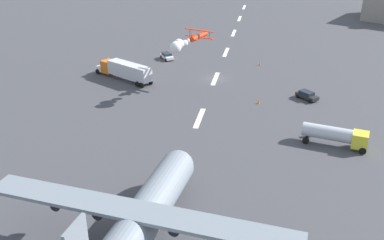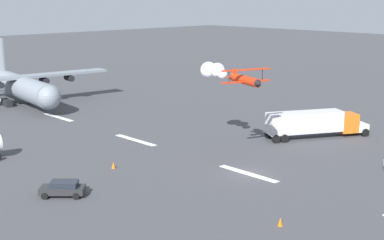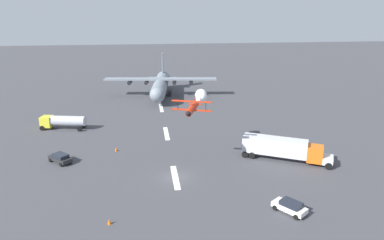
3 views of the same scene
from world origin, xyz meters
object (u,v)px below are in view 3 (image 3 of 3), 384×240
Objects in this scene: stunt_biplane_red at (199,99)px; traffic_cone_near at (109,221)px; followme_car_yellow at (290,206)px; semi_truck_orange at (283,148)px; airport_staff_sedan at (60,158)px; traffic_cone_far at (116,149)px; cargo_transport_plane at (160,85)px; fuel_tanker_truck at (63,121)px.

stunt_biplane_red is 17.24× the size of traffic_cone_near.
traffic_cone_near is (0.44, 21.96, -0.44)m from followme_car_yellow.
semi_truck_orange is 16.32m from followme_car_yellow.
followme_car_yellow is at bearing -157.32° from stunt_biplane_red.
airport_staff_sedan is 5.75× the size of traffic_cone_far.
cargo_transport_plane reaches higher than airport_staff_sedan.
stunt_biplane_red is at bearing -123.04° from fuel_tanker_truck.
followme_car_yellow is 5.90× the size of traffic_cone_near.
cargo_transport_plane is at bearing -14.04° from traffic_cone_far.
traffic_cone_near is at bearing -178.12° from traffic_cone_far.
cargo_transport_plane is 43.10× the size of traffic_cone_near.
cargo_transport_plane is 7.49× the size of airport_staff_sedan.
cargo_transport_plane is 3.35× the size of fuel_tanker_truck.
cargo_transport_plane is 43.10× the size of traffic_cone_far.
stunt_biplane_red reaches higher than airport_staff_sedan.
stunt_biplane_red is at bearing -34.73° from traffic_cone_near.
fuel_tanker_truck reaches higher than traffic_cone_near.
traffic_cone_near is (-36.63, -12.61, -1.37)m from fuel_tanker_truck.
fuel_tanker_truck is 38.76m from traffic_cone_near.
traffic_cone_near is (-14.97, 27.17, -1.75)m from semi_truck_orange.
traffic_cone_far is (22.77, 0.75, 0.00)m from traffic_cone_near.
cargo_transport_plane reaches higher than stunt_biplane_red.
cargo_transport_plane is at bearing -8.38° from traffic_cone_near.
fuel_tanker_truck is (21.66, 39.78, -0.38)m from semi_truck_orange.
followme_car_yellow is at bearing -137.00° from fuel_tanker_truck.
stunt_biplane_red reaches higher than semi_truck_orange.
followme_car_yellow is (-37.07, -34.57, -0.93)m from fuel_tanker_truck.
stunt_biplane_red is 2.92× the size of followme_car_yellow.
cargo_transport_plane reaches higher than semi_truck_orange.
airport_staff_sedan reaches higher than traffic_cone_near.
traffic_cone_far is at bearing 165.96° from cargo_transport_plane.
cargo_transport_plane is 43.79m from stunt_biplane_red.
airport_staff_sedan is (3.99, 36.64, -1.31)m from semi_truck_orange.
fuel_tanker_truck is at bearing 19.00° from traffic_cone_near.
semi_truck_orange is 36.88m from airport_staff_sedan.
cargo_transport_plane is at bearing -23.17° from airport_staff_sedan.
semi_truck_orange is 31.07m from traffic_cone_near.
airport_staff_sedan is (-43.73, 18.72, -2.60)m from cargo_transport_plane.
cargo_transport_plane reaches higher than followme_car_yellow.
cargo_transport_plane is 2.30× the size of semi_truck_orange.
airport_staff_sedan is (-0.63, 23.06, -8.97)m from stunt_biplane_red.
airport_staff_sedan is (-17.67, -3.14, -0.93)m from fuel_tanker_truck.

